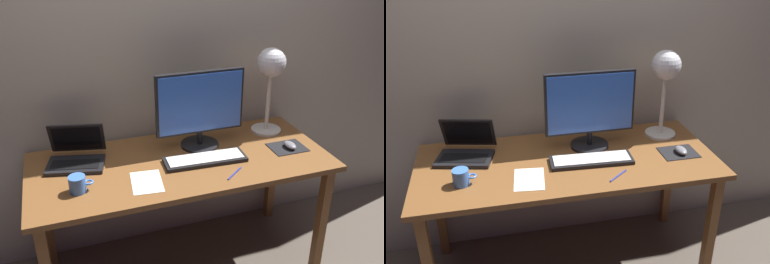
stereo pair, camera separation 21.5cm
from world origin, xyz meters
TOP-DOWN VIEW (x-y plane):
  - back_wall at (0.00, 0.40)m, footprint 4.80×0.06m
  - desk at (0.00, 0.00)m, footprint 1.60×0.70m
  - monitor at (0.15, 0.12)m, footprint 0.50×0.22m
  - keyboard_main at (0.12, -0.06)m, footprint 0.45×0.16m
  - laptop at (-0.53, 0.16)m, footprint 0.34×0.31m
  - desk_lamp at (0.60, 0.18)m, footprint 0.18×0.18m
  - mousepad at (0.61, -0.06)m, footprint 0.20×0.16m
  - mouse at (0.62, -0.07)m, footprint 0.06×0.10m
  - coffee_mug at (-0.55, -0.14)m, footprint 0.12×0.08m
  - paper_sheet_near_mouse at (-0.23, -0.16)m, footprint 0.17×0.22m
  - pen at (0.21, -0.23)m, footprint 0.11×0.09m

SIDE VIEW (x-z plane):
  - desk at x=0.00m, z-range 0.29..1.03m
  - paper_sheet_near_mouse at x=-0.23m, z-range 0.74..0.74m
  - mousepad at x=0.61m, z-range 0.74..0.74m
  - pen at x=0.21m, z-range 0.74..0.75m
  - keyboard_main at x=0.12m, z-range 0.74..0.76m
  - mouse at x=0.62m, z-range 0.74..0.78m
  - coffee_mug at x=-0.55m, z-range 0.74..0.82m
  - laptop at x=-0.53m, z-range 0.70..0.89m
  - monitor at x=0.15m, z-range 0.76..1.20m
  - desk_lamp at x=0.60m, z-range 0.87..1.38m
  - back_wall at x=0.00m, z-range 0.00..2.60m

